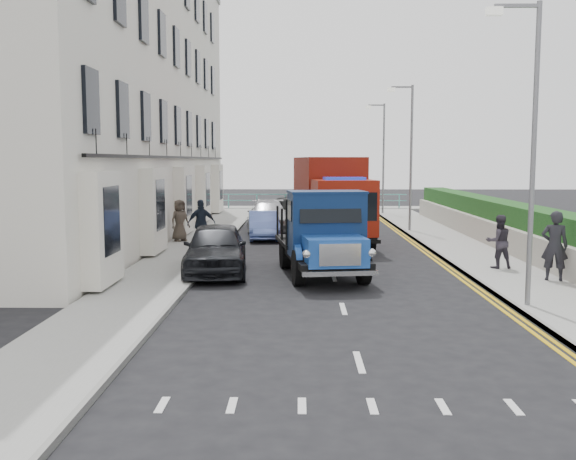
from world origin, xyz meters
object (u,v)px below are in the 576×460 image
object	(u,v)px
red_lorry	(331,198)
parked_car_front	(216,248)
lamp_near	(529,137)
lamp_mid	(409,149)
bedford_lorry	(325,239)
pedestrian_east_near	(555,246)
lamp_far	(382,152)

from	to	relation	value
red_lorry	parked_car_front	distance (m)	8.34
lamp_near	lamp_mid	size ratio (longest dim) A/B	1.00
lamp_near	parked_car_front	world-z (taller)	lamp_near
lamp_near	bedford_lorry	size ratio (longest dim) A/B	1.24
bedford_lorry	parked_car_front	world-z (taller)	bedford_lorry
red_lorry	pedestrian_east_near	size ratio (longest dim) A/B	3.61
red_lorry	parked_car_front	size ratio (longest dim) A/B	1.55
lamp_far	red_lorry	size ratio (longest dim) A/B	0.98
red_lorry	parked_car_front	bearing A→B (deg)	-125.49
lamp_near	parked_car_front	distance (m)	9.62
lamp_far	bedford_lorry	distance (m)	22.84
lamp_near	pedestrian_east_near	distance (m)	4.63
lamp_near	pedestrian_east_near	size ratio (longest dim) A/B	3.56
lamp_mid	pedestrian_east_near	size ratio (longest dim) A/B	3.56
parked_car_front	pedestrian_east_near	world-z (taller)	pedestrian_east_near
lamp_near	bedford_lorry	distance (m)	6.49
bedford_lorry	red_lorry	size ratio (longest dim) A/B	0.79
lamp_far	lamp_near	bearing A→B (deg)	-90.00
lamp_mid	bedford_lorry	distance (m)	13.31
red_lorry	parked_car_front	world-z (taller)	red_lorry
bedford_lorry	pedestrian_east_near	size ratio (longest dim) A/B	2.86
lamp_near	lamp_far	world-z (taller)	same
lamp_mid	red_lorry	distance (m)	5.99
bedford_lorry	lamp_mid	bearing A→B (deg)	61.67
lamp_mid	parked_car_front	bearing A→B (deg)	-124.44
parked_car_front	pedestrian_east_near	xyz separation A→B (m)	(9.70, -1.60, 0.32)
lamp_mid	lamp_far	size ratio (longest dim) A/B	1.00
lamp_near	red_lorry	xyz separation A→B (m)	(-3.88, 11.95, -2.08)
lamp_far	bedford_lorry	world-z (taller)	lamp_far
bedford_lorry	parked_car_front	bearing A→B (deg)	156.95
bedford_lorry	parked_car_front	distance (m)	3.46
lamp_far	red_lorry	distance (m)	14.73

